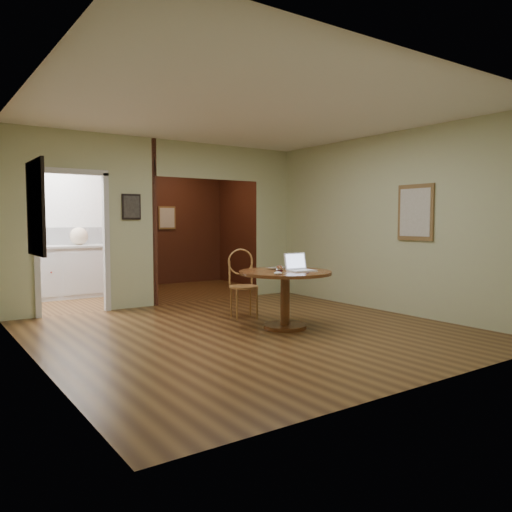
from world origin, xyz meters
TOP-DOWN VIEW (x-y plane):
  - floor at (0.00, 0.00)m, footprint 5.00×5.00m
  - room_shell at (-0.47, 3.10)m, footprint 5.20×7.50m
  - dining_table at (0.46, -0.07)m, footprint 1.18×1.18m
  - chair at (0.42, 0.87)m, footprint 0.51×0.51m
  - open_laptop at (0.61, -0.15)m, footprint 0.34×0.30m
  - closed_laptop at (0.55, 0.17)m, footprint 0.35×0.26m
  - mouse at (0.10, -0.38)m, footprint 0.11×0.09m
  - wine_glass at (0.26, -0.21)m, footprint 0.09×0.09m
  - pen at (0.53, -0.43)m, footprint 0.11×0.09m
  - kitchen_cabinet at (-1.35, 4.20)m, footprint 2.06×0.60m
  - grocery_bag at (-0.94, 4.20)m, footprint 0.37×0.33m

SIDE VIEW (x-z plane):
  - floor at x=0.00m, z-range 0.00..0.00m
  - kitchen_cabinet at x=-1.35m, z-range 0.00..0.94m
  - chair at x=0.42m, z-range 0.06..1.04m
  - dining_table at x=0.46m, z-range 0.18..0.92m
  - pen at x=0.53m, z-range 0.74..0.75m
  - closed_laptop at x=0.55m, z-range 0.74..0.76m
  - mouse at x=0.10m, z-range 0.74..0.78m
  - wine_glass at x=0.26m, z-range 0.74..0.84m
  - open_laptop at x=0.61m, z-range 0.69..0.92m
  - grocery_bag at x=-0.94m, z-range 0.94..1.27m
  - room_shell at x=-0.47m, z-range -1.21..3.79m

